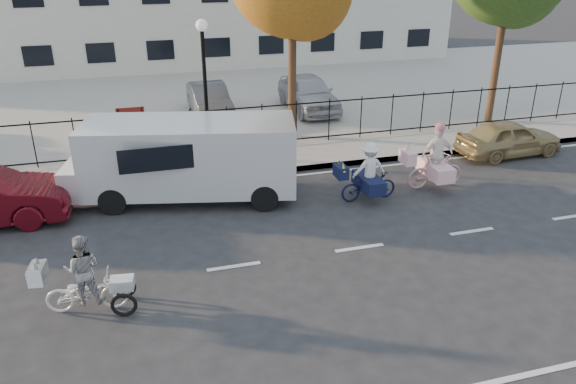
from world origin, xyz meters
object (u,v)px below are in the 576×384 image
object	(u,v)px
white_van	(186,157)
lot_car_c	(209,100)
zebra_trike	(85,282)
pedestrian	(110,145)
unicorn_bike	(435,164)
lot_car_d	(308,93)
lamppost	(204,65)
bull_bike	(368,177)
gold_sedan	(509,138)

from	to	relation	value
white_van	lot_car_c	size ratio (longest dim) A/B	1.68
zebra_trike	pedestrian	bearing A→B (deg)	3.90
unicorn_bike	lot_car_d	distance (m)	8.48
lamppost	white_van	xyz separation A→B (m)	(-1.00, -2.85, -1.90)
bull_bike	white_van	world-z (taller)	white_van
lamppost	lot_car_d	world-z (taller)	lamppost
bull_bike	gold_sedan	size ratio (longest dim) A/B	0.50
unicorn_bike	white_van	xyz separation A→B (m)	(-6.94, 1.21, 0.49)
white_van	bull_bike	bearing A→B (deg)	-4.23
pedestrian	gold_sedan	bearing A→B (deg)	142.55
zebra_trike	white_van	xyz separation A→B (m)	(2.51, 4.75, 0.59)
lamppost	gold_sedan	distance (m)	10.29
lot_car_c	bull_bike	bearing A→B (deg)	-72.40
zebra_trike	gold_sedan	world-z (taller)	zebra_trike
lot_car_d	unicorn_bike	bearing A→B (deg)	-83.24
bull_bike	lot_car_c	distance (m)	9.41
bull_bike	lot_car_c	bearing A→B (deg)	17.75
lamppost	zebra_trike	bearing A→B (deg)	-114.81
unicorn_bike	lot_car_c	distance (m)	10.11
unicorn_bike	pedestrian	world-z (taller)	unicorn_bike
white_van	lot_car_d	bearing A→B (deg)	63.94
lot_car_c	white_van	bearing A→B (deg)	-104.21
lot_car_d	bull_bike	bearing A→B (deg)	-97.89
gold_sedan	lot_car_d	distance (m)	8.26
zebra_trike	lot_car_d	xyz separation A→B (m)	(8.32, 11.94, 0.25)
gold_sedan	pedestrian	size ratio (longest dim) A/B	2.30
white_van	lot_car_c	distance (m)	7.66
zebra_trike	unicorn_bike	distance (m)	10.09
pedestrian	white_van	bearing A→B (deg)	100.71
lot_car_c	lot_car_d	bearing A→B (deg)	-4.74
unicorn_bike	lot_car_d	bearing A→B (deg)	8.74
white_van	gold_sedan	size ratio (longest dim) A/B	1.84
white_van	lot_car_c	xyz separation A→B (m)	(1.74, 7.45, -0.42)
zebra_trike	lot_car_c	xyz separation A→B (m)	(4.25, 12.20, 0.17)
lamppost	pedestrian	size ratio (longest dim) A/B	2.80
gold_sedan	lot_car_d	size ratio (longest dim) A/B	0.83
zebra_trike	bull_bike	bearing A→B (deg)	-58.00
unicorn_bike	lot_car_c	world-z (taller)	unicorn_bike
bull_bike	lamppost	bearing A→B (deg)	40.07
white_van	unicorn_bike	bearing A→B (deg)	3.00
zebra_trike	lot_car_c	world-z (taller)	zebra_trike
bull_bike	white_van	size ratio (longest dim) A/B	0.27
lamppost	gold_sedan	xyz separation A→B (m)	(9.71, -2.30, -2.50)
lot_car_c	lot_car_d	xyz separation A→B (m)	(4.08, -0.26, 0.09)
gold_sedan	lot_car_d	bearing A→B (deg)	33.37
gold_sedan	white_van	bearing A→B (deg)	89.91
zebra_trike	bull_bike	world-z (taller)	bull_bike
bull_bike	pedestrian	distance (m)	7.84
zebra_trike	lot_car_d	distance (m)	14.56
zebra_trike	gold_sedan	xyz separation A→B (m)	(13.22, 5.29, -0.02)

